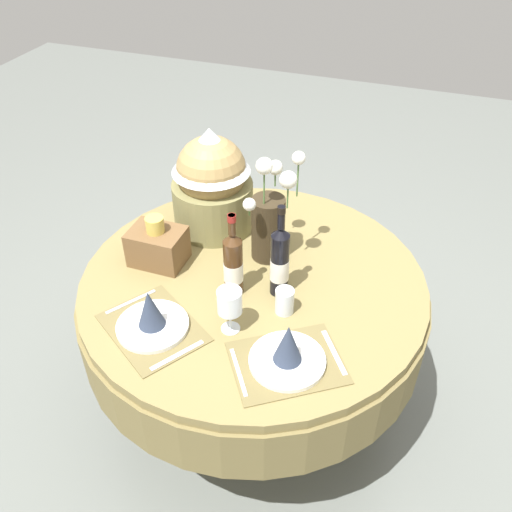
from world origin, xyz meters
TOP-DOWN VIEW (x-y plane):
  - ground at (0.00, 0.00)m, footprint 8.00×8.00m
  - dining_table at (0.00, 0.00)m, footprint 1.30×1.30m
  - place_setting_left at (-0.23, -0.35)m, footprint 0.43×0.40m
  - place_setting_right at (0.24, -0.35)m, footprint 0.43×0.41m
  - flower_vase at (0.01, 0.15)m, footprint 0.18×0.26m
  - wine_bottle_left at (0.11, -0.04)m, footprint 0.07×0.07m
  - wine_bottle_centre at (-0.04, -0.09)m, footprint 0.07×0.07m
  - wine_glass_right at (0.02, -0.27)m, footprint 0.08×0.08m
  - tumbler_near_left at (0.16, -0.13)m, footprint 0.06×0.06m
  - gift_tub_back_left at (-0.27, 0.26)m, footprint 0.32×0.32m
  - woven_basket_side_left at (-0.37, -0.02)m, footprint 0.20×0.15m

SIDE VIEW (x-z plane):
  - ground at x=0.00m, z-range 0.00..0.00m
  - dining_table at x=0.00m, z-range 0.22..0.95m
  - tumbler_near_left at x=0.16m, z-range 0.73..0.82m
  - place_setting_left at x=-0.23m, z-range 0.70..0.86m
  - place_setting_right at x=0.24m, z-range 0.70..0.86m
  - woven_basket_side_left at x=-0.37m, z-range 0.71..0.90m
  - wine_glass_right at x=0.02m, z-range 0.77..0.93m
  - wine_bottle_centre at x=-0.04m, z-range 0.69..1.02m
  - wine_bottle_left at x=0.11m, z-range 0.69..1.05m
  - flower_vase at x=0.01m, z-range 0.68..1.12m
  - gift_tub_back_left at x=-0.27m, z-range 0.74..1.17m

